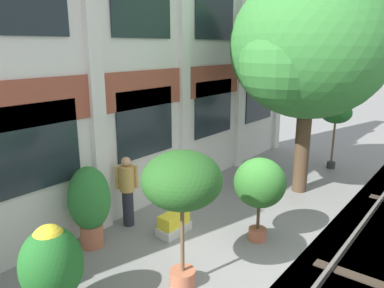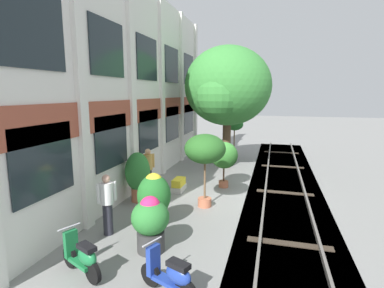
# 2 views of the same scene
# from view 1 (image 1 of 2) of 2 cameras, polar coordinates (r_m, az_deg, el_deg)

# --- Properties ---
(ground_plane) EXTENTS (80.00, 80.00, 0.00)m
(ground_plane) POSITION_cam_1_polar(r_m,az_deg,el_deg) (8.46, 9.36, -14.70)
(ground_plane) COLOR gray
(apartment_facade) EXTENTS (15.23, 0.64, 7.98)m
(apartment_facade) POSITION_cam_1_polar(r_m,az_deg,el_deg) (9.47, -8.50, 13.66)
(apartment_facade) COLOR silver
(apartment_facade) RESTS_ON ground
(broadleaf_tree) EXTENTS (4.49, 4.28, 6.08)m
(broadleaf_tree) POSITION_cam_1_polar(r_m,az_deg,el_deg) (10.77, 17.50, 13.48)
(broadleaf_tree) COLOR #4C3826
(broadleaf_tree) RESTS_ON ground
(potted_plant_fluted_column) EXTENTS (0.96, 0.96, 1.57)m
(potted_plant_fluted_column) POSITION_cam_1_polar(r_m,az_deg,el_deg) (6.35, -20.60, -17.07)
(potted_plant_fluted_column) COLOR gray
(potted_plant_fluted_column) RESTS_ON ground
(potted_plant_terracotta_small) EXTENTS (1.03, 1.03, 2.32)m
(potted_plant_terracotta_small) POSITION_cam_1_polar(r_m,az_deg,el_deg) (13.49, 21.09, 4.30)
(potted_plant_terracotta_small) COLOR #333333
(potted_plant_terracotta_small) RESTS_ON ground
(potted_plant_square_trough) EXTENTS (0.81, 0.41, 0.49)m
(potted_plant_square_trough) POSITION_cam_1_polar(r_m,az_deg,el_deg) (8.64, -2.79, -12.08)
(potted_plant_square_trough) COLOR beige
(potted_plant_square_trough) RESTS_ON ground
(potted_plant_tall_urn) EXTENTS (1.36, 1.36, 2.47)m
(potted_plant_tall_urn) POSITION_cam_1_polar(r_m,az_deg,el_deg) (6.23, -1.54, -6.04)
(potted_plant_tall_urn) COLOR #B76647
(potted_plant_tall_urn) RESTS_ON ground
(potted_plant_low_pan) EXTENTS (1.11, 1.11, 1.86)m
(potted_plant_low_pan) POSITION_cam_1_polar(r_m,az_deg,el_deg) (8.09, 10.29, -6.07)
(potted_plant_low_pan) COLOR #B76647
(potted_plant_low_pan) RESTS_ON ground
(potted_plant_ribbed_drum) EXTENTS (0.87, 0.87, 1.76)m
(potted_plant_ribbed_drum) POSITION_cam_1_polar(r_m,az_deg,el_deg) (8.10, -15.37, -8.25)
(potted_plant_ribbed_drum) COLOR #B76647
(potted_plant_ribbed_drum) RESTS_ON ground
(resident_watching_tracks) EXTENTS (0.41, 0.39, 1.69)m
(resident_watching_tracks) POSITION_cam_1_polar(r_m,az_deg,el_deg) (8.87, -9.84, -6.79)
(resident_watching_tracks) COLOR #282833
(resident_watching_tracks) RESTS_ON ground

